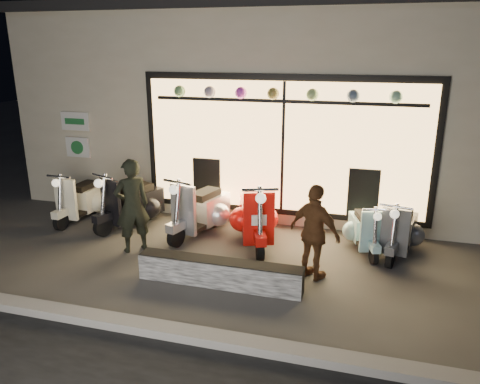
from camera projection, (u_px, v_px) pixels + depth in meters
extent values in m
plane|color=#383533|center=(209.00, 263.00, 7.54)|extent=(40.00, 40.00, 0.00)
cube|color=slate|center=(154.00, 329.00, 5.68)|extent=(40.00, 0.25, 0.12)
cube|color=beige|center=(275.00, 103.00, 11.53)|extent=(10.00, 6.00, 4.00)
cube|color=black|center=(277.00, 12.00, 10.91)|extent=(10.20, 6.20, 0.20)
cube|color=black|center=(283.00, 147.00, 8.69)|extent=(5.45, 0.06, 2.65)
cube|color=#FFBF6B|center=(283.00, 147.00, 8.65)|extent=(5.20, 0.04, 2.40)
cube|color=black|center=(284.00, 101.00, 8.36)|extent=(4.90, 0.06, 0.06)
cube|color=white|center=(75.00, 121.00, 9.72)|extent=(0.65, 0.04, 0.38)
cube|color=white|center=(78.00, 147.00, 9.88)|extent=(0.55, 0.04, 0.42)
cube|color=black|center=(220.00, 273.00, 6.78)|extent=(2.43, 0.28, 0.40)
cylinder|color=black|center=(176.00, 237.00, 8.10)|extent=(0.21, 0.39, 0.37)
cylinder|color=black|center=(213.00, 218.00, 8.99)|extent=(0.23, 0.39, 0.37)
cube|color=silver|center=(184.00, 210.00, 8.16)|extent=(0.51, 0.22, 0.90)
cube|color=silver|center=(209.00, 208.00, 8.83)|extent=(0.66, 0.87, 0.50)
cube|color=black|center=(205.00, 194.00, 8.65)|extent=(0.47, 0.68, 0.13)
sphere|color=#FFF2CC|center=(174.00, 190.00, 7.84)|extent=(0.20, 0.20, 0.16)
cylinder|color=black|center=(260.00, 249.00, 7.58)|extent=(0.23, 0.40, 0.38)
cylinder|color=black|center=(253.00, 224.00, 8.65)|extent=(0.26, 0.40, 0.38)
cube|color=red|center=(259.00, 219.00, 7.68)|extent=(0.51, 0.25, 0.92)
cube|color=red|center=(254.00, 214.00, 8.47)|extent=(0.71, 0.90, 0.52)
cube|color=black|center=(255.00, 200.00, 8.27)|extent=(0.51, 0.70, 0.13)
sphere|color=#FFF2CC|center=(261.00, 198.00, 7.31)|extent=(0.22, 0.22, 0.17)
cylinder|color=black|center=(103.00, 227.00, 8.56)|extent=(0.23, 0.38, 0.36)
cylinder|color=black|center=(147.00, 211.00, 9.36)|extent=(0.25, 0.38, 0.36)
cube|color=black|center=(111.00, 202.00, 8.60)|extent=(0.48, 0.25, 0.87)
cube|color=black|center=(142.00, 202.00, 9.22)|extent=(0.69, 0.86, 0.49)
cube|color=black|center=(137.00, 189.00, 9.05)|extent=(0.50, 0.67, 0.13)
sphere|color=#FFF2CC|center=(98.00, 183.00, 8.30)|extent=(0.21, 0.21, 0.16)
cylinder|color=black|center=(61.00, 222.00, 8.83)|extent=(0.12, 0.34, 0.34)
cylinder|color=black|center=(93.00, 206.00, 9.72)|extent=(0.14, 0.34, 0.34)
cube|color=#F9F1CC|center=(66.00, 199.00, 8.91)|extent=(0.46, 0.10, 0.81)
cube|color=#F9F1CC|center=(89.00, 198.00, 9.57)|extent=(0.45, 0.71, 0.45)
cube|color=black|center=(85.00, 186.00, 9.40)|extent=(0.31, 0.57, 0.12)
sphere|color=#FFF2CC|center=(56.00, 183.00, 8.60)|extent=(0.16, 0.16, 0.15)
cylinder|color=black|center=(374.00, 255.00, 7.47)|extent=(0.16, 0.30, 0.29)
cylinder|color=black|center=(360.00, 235.00, 8.28)|extent=(0.18, 0.31, 0.29)
cube|color=#98D0D8|center=(372.00, 232.00, 7.54)|extent=(0.39, 0.17, 0.70)
cube|color=#98D0D8|center=(362.00, 227.00, 8.15)|extent=(0.51, 0.67, 0.39)
cube|color=black|center=(365.00, 216.00, 8.00)|extent=(0.36, 0.53, 0.10)
sphere|color=#FFF2CC|center=(378.00, 217.00, 7.26)|extent=(0.16, 0.16, 0.13)
cylinder|color=black|center=(390.00, 258.00, 7.33)|extent=(0.17, 0.34, 0.32)
cylinder|color=black|center=(402.00, 237.00, 8.13)|extent=(0.18, 0.34, 0.32)
cube|color=#53565A|center=(395.00, 232.00, 7.39)|extent=(0.44, 0.16, 0.78)
cube|color=#53565A|center=(402.00, 229.00, 7.99)|extent=(0.54, 0.74, 0.44)
cube|color=black|center=(402.00, 216.00, 7.83)|extent=(0.38, 0.58, 0.11)
sphere|color=#FFF2CC|center=(395.00, 214.00, 7.10)|extent=(0.17, 0.17, 0.14)
imported|color=black|center=(132.00, 206.00, 7.78)|extent=(0.69, 0.68, 1.60)
imported|color=brown|center=(315.00, 233.00, 6.85)|extent=(0.92, 0.72, 1.46)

